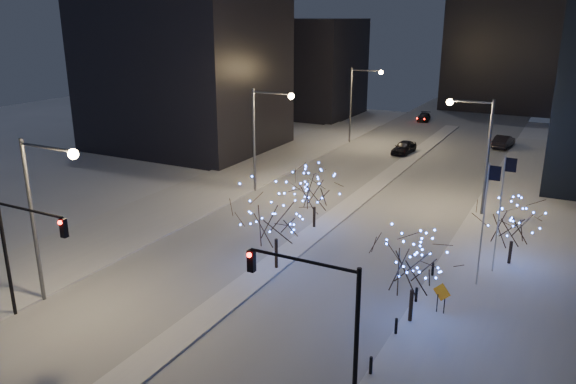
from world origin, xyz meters
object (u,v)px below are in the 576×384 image
Objects in this scene: street_lamp_east at (478,141)px; car_mid at (504,141)px; car_far at (424,117)px; car_near at (404,148)px; traffic_signal_east at (322,309)px; holiday_tree_median_near at (276,214)px; street_lamp_w_far at (358,95)px; construction_sign at (442,295)px; street_lamp_w_near at (42,201)px; holiday_tree_median_far at (315,189)px; holiday_tree_plaza_near at (414,264)px; street_lamp_w_mid at (264,127)px; holiday_tree_plaza_far at (514,222)px; traffic_signal_west at (22,243)px.

car_mid is at bearing 92.19° from street_lamp_east.
street_lamp_east is at bearing -77.45° from car_far.
street_lamp_east is 22.85m from car_near.
traffic_signal_east is 1.16× the size of holiday_tree_median_near.
street_lamp_east is at bearing 61.60° from holiday_tree_median_near.
construction_sign is at bearing -62.98° from street_lamp_w_far.
holiday_tree_median_near is at bearing -91.76° from car_far.
street_lamp_w_far is at bearing 27.29° from car_mid.
traffic_signal_east reaches higher than car_mid.
street_lamp_w_near is 1.00× the size of street_lamp_w_far.
car_near is at bearing 92.01° from holiday_tree_median_far.
holiday_tree_plaza_near reaches higher than construction_sign.
car_mid is at bearing 89.94° from traffic_signal_east.
street_lamp_w_mid is 26.50m from construction_sign.
street_lamp_east is at bearing 55.81° from street_lamp_w_near.
holiday_tree_plaza_far is (23.36, -6.62, -3.28)m from street_lamp_w_mid.
street_lamp_east is 14.59m from holiday_tree_median_far.
street_lamp_w_far is 2.01× the size of holiday_tree_median_far.
street_lamp_w_mid reaches higher than holiday_tree_plaza_near.
street_lamp_w_far is at bearing 90.55° from traffic_signal_west.
holiday_tree_plaza_far is at bearing -65.71° from street_lamp_east.
car_far is 0.82× the size of holiday_tree_plaza_near.
car_near is 24.10m from car_far.
traffic_signal_east is at bearing -53.21° from holiday_tree_median_near.
holiday_tree_median_far is (7.94, 20.46, -1.43)m from traffic_signal_west.
holiday_tree_median_near is at bearing 53.95° from traffic_signal_west.
street_lamp_w_near is at bearing -132.55° from holiday_tree_median_near.
street_lamp_east is (19.02, 3.00, -0.05)m from street_lamp_w_mid.
construction_sign is (2.79, -46.98, 0.46)m from car_mid.
street_lamp_w_mid is 36.55m from car_mid.
car_mid is at bearing 46.44° from car_near.
traffic_signal_west is 1.00× the size of traffic_signal_east.
car_far is at bearing 110.58° from holiday_tree_plaza_far.
traffic_signal_east is 1.57× the size of car_far.
street_lamp_w_far is 52.04m from traffic_signal_west.
holiday_tree_plaza_near reaches higher than holiday_tree_plaza_far.
construction_sign is at bearing -4.72° from holiday_tree_median_near.
street_lamp_w_far is 1.66× the size of holiday_tree_median_near.
street_lamp_w_near and street_lamp_w_mid have the same top height.
traffic_signal_west is 15.21m from holiday_tree_median_near.
construction_sign is at bearing -66.05° from car_near.
car_far is 52.52m from holiday_tree_median_far.
street_lamp_w_near is 17.99m from traffic_signal_east.
traffic_signal_west is 1.57× the size of car_far.
car_near is (7.44, 21.88, -5.68)m from street_lamp_w_mid.
car_far is 63.66m from construction_sign.
street_lamp_east is 1.43× the size of traffic_signal_east.
car_far is at bearing 103.32° from car_near.
street_lamp_w_near reaches higher than car_far.
street_lamp_w_near is 71.03m from car_far.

